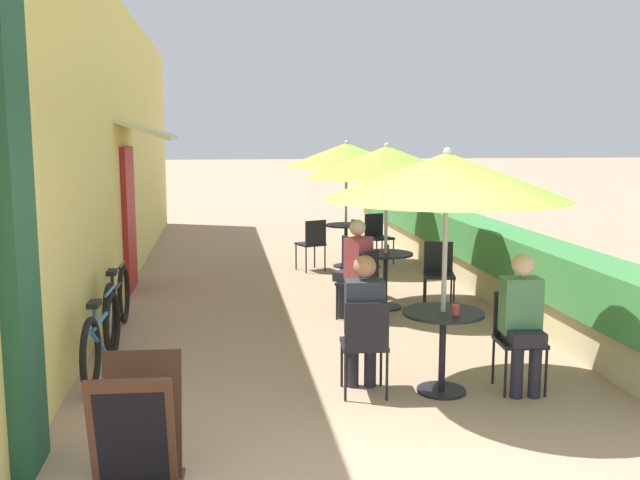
{
  "coord_description": "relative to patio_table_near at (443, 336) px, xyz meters",
  "views": [
    {
      "loc": [
        -1.04,
        -4.25,
        2.29
      ],
      "look_at": [
        0.15,
        4.3,
        1.0
      ],
      "focal_mm": 40.0,
      "sensor_mm": 36.0,
      "label": 1
    }
  ],
  "objects": [
    {
      "name": "cafe_facade_wall",
      "position": [
        -3.42,
        5.35,
        1.57
      ],
      "size": [
        0.98,
        14.29,
        4.2
      ],
      "color": "#E0CC6B",
      "rests_on": "ground_plane"
    },
    {
      "name": "planter_hedge",
      "position": [
        1.87,
        5.39,
        0.02
      ],
      "size": [
        0.6,
        13.29,
        1.01
      ],
      "color": "tan",
      "rests_on": "ground_plane"
    },
    {
      "name": "patio_table_near",
      "position": [
        0.0,
        0.0,
        0.0
      ],
      "size": [
        0.72,
        0.72,
        0.74
      ],
      "color": "black",
      "rests_on": "ground_plane"
    },
    {
      "name": "patio_umbrella_near",
      "position": [
        -0.0,
        -0.0,
        1.41
      ],
      "size": [
        2.13,
        2.13,
        2.18
      ],
      "color": "#B7B7BC",
      "rests_on": "ground_plane"
    },
    {
      "name": "cafe_chair_near_left",
      "position": [
        0.71,
        0.02,
        0.0
      ],
      "size": [
        0.43,
        0.43,
        0.87
      ],
      "rotation": [
        0.0,
        0.0,
        9.34
      ],
      "color": "black",
      "rests_on": "ground_plane"
    },
    {
      "name": "seated_patron_near_left",
      "position": [
        0.7,
        -0.09,
        0.17
      ],
      "size": [
        0.36,
        0.42,
        1.25
      ],
      "rotation": [
        0.0,
        0.0,
        9.34
      ],
      "color": "#23232D",
      "rests_on": "ground_plane"
    },
    {
      "name": "cafe_chair_near_right",
      "position": [
        -0.71,
        -0.02,
        0.0
      ],
      "size": [
        0.43,
        0.43,
        0.87
      ],
      "rotation": [
        0.0,
        0.0,
        12.49
      ],
      "color": "black",
      "rests_on": "ground_plane"
    },
    {
      "name": "seated_patron_near_right",
      "position": [
        -0.7,
        0.09,
        0.17
      ],
      "size": [
        0.36,
        0.42,
        1.25
      ],
      "rotation": [
        0.0,
        0.0,
        12.49
      ],
      "color": "#23232D",
      "rests_on": "ground_plane"
    },
    {
      "name": "coffee_cup_near",
      "position": [
        0.07,
        -0.13,
        0.27
      ],
      "size": [
        0.07,
        0.07,
        0.09
      ],
      "color": "#B73D3D",
      "rests_on": "patio_table_near"
    },
    {
      "name": "patio_table_mid",
      "position": [
        0.21,
        3.11,
        0.0
      ],
      "size": [
        0.72,
        0.72,
        0.74
      ],
      "color": "black",
      "rests_on": "ground_plane"
    },
    {
      "name": "patio_umbrella_mid",
      "position": [
        0.21,
        3.11,
        1.41
      ],
      "size": [
        2.13,
        2.13,
        2.18
      ],
      "color": "#B7B7BC",
      "rests_on": "ground_plane"
    },
    {
      "name": "cafe_chair_mid_left",
      "position": [
        0.91,
        3.03,
        0.0
      ],
      "size": [
        0.48,
        0.48,
        0.87
      ],
      "rotation": [
        0.0,
        0.0,
        9.2
      ],
      "color": "black",
      "rests_on": "ground_plane"
    },
    {
      "name": "cafe_chair_mid_right",
      "position": [
        -0.07,
        3.76,
        0.0
      ],
      "size": [
        0.5,
        0.5,
        0.87
      ],
      "rotation": [
        0.0,
        0.0,
        11.29
      ],
      "color": "black",
      "rests_on": "ground_plane"
    },
    {
      "name": "cafe_chair_mid_back",
      "position": [
        -0.22,
        2.55,
        0.0
      ],
      "size": [
        0.57,
        0.57,
        0.87
      ],
      "rotation": [
        0.0,
        0.0,
        13.38
      ],
      "color": "black",
      "rests_on": "ground_plane"
    },
    {
      "name": "seated_patron_mid_back",
      "position": [
        -0.3,
        2.62,
        0.17
      ],
      "size": [
        0.51,
        0.51,
        1.25
      ],
      "rotation": [
        0.0,
        0.0,
        13.38
      ],
      "color": "#23232D",
      "rests_on": "ground_plane"
    },
    {
      "name": "coffee_cup_mid",
      "position": [
        0.25,
        3.24,
        0.27
      ],
      "size": [
        0.07,
        0.07,
        0.09
      ],
      "color": "#B73D3D",
      "rests_on": "patio_table_mid"
    },
    {
      "name": "patio_table_far",
      "position": [
        0.2,
        6.1,
        0.0
      ],
      "size": [
        0.72,
        0.72,
        0.74
      ],
      "color": "black",
      "rests_on": "ground_plane"
    },
    {
      "name": "patio_umbrella_far",
      "position": [
        0.2,
        6.1,
        1.41
      ],
      "size": [
        2.13,
        2.13,
        2.18
      ],
      "color": "#B7B7BC",
      "rests_on": "ground_plane"
    },
    {
      "name": "cafe_chair_far_left",
      "position": [
        -0.42,
        5.77,
        0.0
      ],
      "size": [
        0.52,
        0.52,
        0.87
      ],
      "rotation": [
        0.0,
        0.0,
        6.66
      ],
      "color": "black",
      "rests_on": "ground_plane"
    },
    {
      "name": "cafe_chair_far_right",
      "position": [
        0.83,
        6.43,
        0.0
      ],
      "size": [
        0.52,
        0.52,
        0.87
      ],
      "rotation": [
        0.0,
        0.0,
        9.8
      ],
      "color": "black",
      "rests_on": "ground_plane"
    },
    {
      "name": "coffee_cup_far",
      "position": [
        0.32,
        6.06,
        0.27
      ],
      "size": [
        0.07,
        0.07,
        0.09
      ],
      "color": "#B73D3D",
      "rests_on": "patio_table_far"
    },
    {
      "name": "bicycle_leaning",
      "position": [
        -3.08,
        0.93,
        -0.16
      ],
      "size": [
        0.12,
        1.72,
        0.78
      ],
      "rotation": [
        0.0,
        0.0,
        -0.04
      ],
      "color": "black",
      "rests_on": "ground_plane"
    },
    {
      "name": "bicycle_second",
      "position": [
        -3.13,
        2.32,
        -0.15
      ],
      "size": [
        0.1,
        1.74,
        0.8
      ],
      "rotation": [
        0.0,
        0.0,
        -0.01
      ],
      "color": "black",
      "rests_on": "ground_plane"
    },
    {
      "name": "menu_board",
      "position": [
        -2.48,
        -1.45,
        -0.1
      ],
      "size": [
        0.56,
        0.65,
        0.85
      ],
      "rotation": [
        0.0,
        0.0,
        -0.04
      ],
      "color": "#422819",
      "rests_on": "ground_plane"
    }
  ]
}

